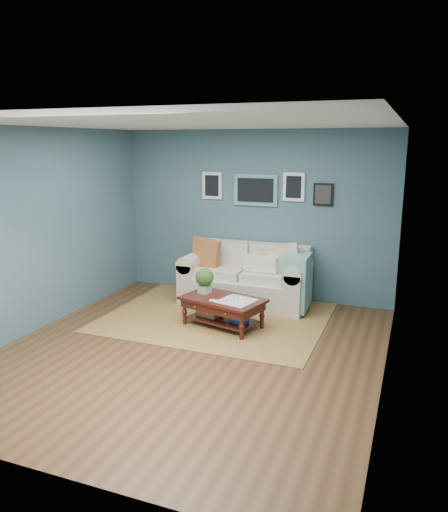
% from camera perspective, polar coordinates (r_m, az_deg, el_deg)
% --- Properties ---
extents(room_shell, '(5.00, 5.02, 2.70)m').
position_cam_1_polar(room_shell, '(5.87, -3.78, 1.69)').
color(room_shell, brown).
rests_on(room_shell, ground).
extents(area_rug, '(3.11, 2.49, 0.01)m').
position_cam_1_polar(area_rug, '(7.33, -0.87, -6.98)').
color(area_rug, brown).
rests_on(area_rug, ground).
extents(loveseat, '(2.01, 0.91, 1.03)m').
position_cam_1_polar(loveseat, '(7.83, 3.11, -2.51)').
color(loveseat, beige).
rests_on(loveseat, ground).
extents(coffee_table, '(1.23, 0.90, 0.77)m').
position_cam_1_polar(coffee_table, '(6.90, -0.50, -5.29)').
color(coffee_table, black).
rests_on(coffee_table, ground).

